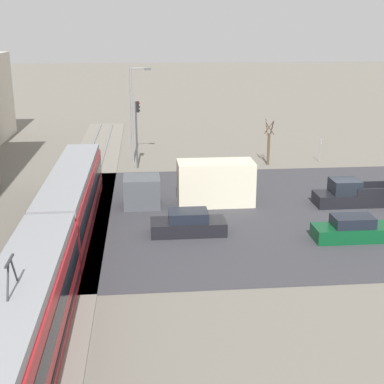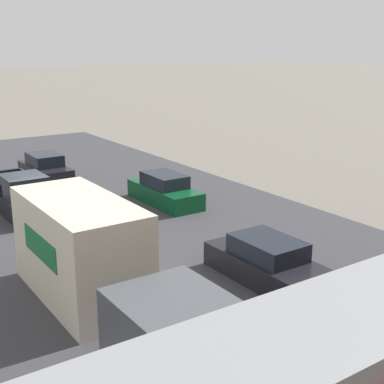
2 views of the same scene
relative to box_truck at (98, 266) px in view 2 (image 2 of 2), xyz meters
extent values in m
plane|color=slate|center=(-1.83, -10.18, -1.51)|extent=(320.00, 320.00, 0.00)
cube|color=#38383D|center=(-1.83, -10.18, -1.47)|extent=(22.04, 41.96, 0.08)
cube|color=#4C5156|center=(0.00, 3.92, -0.38)|extent=(2.44, 2.51, 2.11)
cube|color=beige|center=(0.00, -1.25, 0.12)|extent=(2.44, 5.34, 3.10)
cube|color=#196B38|center=(1.23, -1.25, 0.43)|extent=(0.02, 2.67, 0.77)
cube|color=black|center=(-1.09, -11.06, -0.98)|extent=(1.93, 5.72, 0.90)
cube|color=black|center=(-1.09, -10.26, -0.04)|extent=(1.77, 1.94, 0.98)
cube|color=black|center=(-1.98, -12.26, -0.27)|extent=(0.12, 2.86, 0.53)
cube|color=black|center=(-1.09, -13.81, -0.27)|extent=(1.77, 0.23, 0.53)
cube|color=black|center=(-4.06, -16.04, -0.98)|extent=(1.82, 4.36, 0.90)
cube|color=black|center=(-4.06, -16.04, -0.20)|extent=(1.57, 2.27, 0.66)
cube|color=#0C4723|center=(-7.37, -8.39, -1.01)|extent=(1.73, 4.55, 0.85)
cube|color=black|center=(-7.37, -8.39, -0.27)|extent=(1.49, 2.37, 0.62)
cube|color=black|center=(-5.50, 1.16, -1.01)|extent=(1.89, 4.56, 0.84)
cube|color=black|center=(-5.50, 1.16, -0.28)|extent=(1.62, 2.37, 0.62)
camera|label=1|loc=(-35.80, 3.76, 10.63)|focal=50.00mm
camera|label=2|loc=(5.74, 13.26, 6.15)|focal=50.00mm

